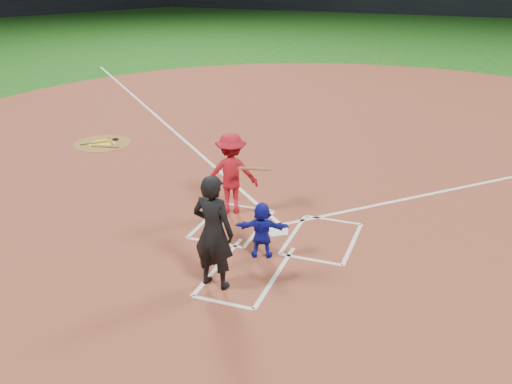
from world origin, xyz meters
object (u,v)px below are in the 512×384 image
(catcher, at_px, (262,230))
(umpire, at_px, (213,232))
(on_deck_circle, at_px, (102,143))
(batter_at_plate, at_px, (231,173))
(home_plate, at_px, (276,231))

(catcher, height_order, umpire, umpire)
(on_deck_circle, height_order, catcher, catcher)
(umpire, bearing_deg, catcher, -102.57)
(on_deck_circle, distance_m, batter_at_plate, 6.45)
(catcher, relative_size, umpire, 0.54)
(home_plate, xyz_separation_m, on_deck_circle, (-6.78, 3.76, -0.00))
(home_plate, height_order, catcher, catcher)
(umpire, height_order, batter_at_plate, umpire)
(home_plate, relative_size, umpire, 0.29)
(catcher, xyz_separation_m, batter_at_plate, (-1.31, 1.68, 0.35))
(catcher, xyz_separation_m, umpire, (-0.42, -1.24, 0.47))
(on_deck_circle, bearing_deg, umpire, -43.42)
(catcher, height_order, batter_at_plate, batter_at_plate)
(home_plate, height_order, on_deck_circle, home_plate)
(home_plate, bearing_deg, on_deck_circle, -29.02)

